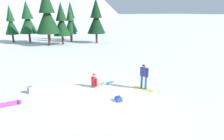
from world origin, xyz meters
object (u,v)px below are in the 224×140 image
at_px(loose_snowboard_near_right, 4,105).
at_px(pine_tree_young, 11,22).
at_px(backpack_blue, 119,99).
at_px(pine_tree_tall, 71,19).
at_px(pine_tree_short, 70,22).
at_px(pine_tree_broad, 28,20).
at_px(pine_tree_twin, 61,22).
at_px(snowboarder_midground, 97,82).
at_px(pine_tree_leaning, 47,14).
at_px(snowboarder_foreground, 144,76).
at_px(pine_tree_slender, 96,19).
at_px(backpack_grey, 30,90).

relative_size(loose_snowboard_near_right, pine_tree_young, 0.29).
bearing_deg(backpack_blue, pine_tree_tall, 80.09).
distance_m(pine_tree_short, pine_tree_broad, 6.91).
distance_m(pine_tree_short, pine_tree_twin, 2.92).
xyz_separation_m(loose_snowboard_near_right, pine_tree_twin, (7.76, 19.64, 3.34)).
bearing_deg(pine_tree_young, snowboarder_midground, -79.23).
height_order(pine_tree_twin, pine_tree_broad, pine_tree_broad).
bearing_deg(loose_snowboard_near_right, snowboarder_midground, 5.74).
bearing_deg(pine_tree_leaning, snowboarder_foreground, -83.17).
distance_m(snowboarder_foreground, pine_tree_short, 23.26).
bearing_deg(pine_tree_tall, pine_tree_young, 171.23).
distance_m(pine_tree_tall, pine_tree_leaning, 6.70).
bearing_deg(pine_tree_short, backpack_blue, -99.05).
height_order(snowboarder_foreground, pine_tree_leaning, pine_tree_leaning).
xyz_separation_m(pine_tree_tall, pine_tree_short, (-0.79, -2.43, -0.30)).
bearing_deg(pine_tree_twin, pine_tree_tall, 59.52).
distance_m(snowboarder_midground, pine_tree_slender, 20.10).
distance_m(snowboarder_midground, pine_tree_twin, 19.45).
bearing_deg(snowboarder_midground, pine_tree_broad, 95.39).
relative_size(backpack_blue, pine_tree_twin, 0.08).
distance_m(backpack_grey, pine_tree_tall, 24.81).
bearing_deg(pine_tree_leaning, pine_tree_slender, -5.92).
relative_size(backpack_grey, pine_tree_slender, 0.07).
xyz_separation_m(loose_snowboard_near_right, backpack_blue, (5.88, -2.11, -0.02)).
relative_size(snowboarder_foreground, backpack_blue, 3.29).
relative_size(loose_snowboard_near_right, backpack_grey, 3.70).
bearing_deg(pine_tree_leaning, backpack_grey, -103.28).
bearing_deg(pine_tree_broad, pine_tree_young, 154.77).
relative_size(backpack_grey, pine_tree_leaning, 0.06).
height_order(snowboarder_midground, pine_tree_twin, pine_tree_twin).
bearing_deg(snowboarder_midground, pine_tree_slender, 67.52).
height_order(snowboarder_midground, pine_tree_slender, pine_tree_slender).
distance_m(backpack_blue, pine_tree_slender, 22.50).
bearing_deg(pine_tree_broad, pine_tree_short, -23.28).
bearing_deg(pine_tree_twin, pine_tree_broad, 131.92).
height_order(backpack_blue, pine_tree_slender, pine_tree_slender).
bearing_deg(backpack_blue, pine_tree_short, 80.95).
bearing_deg(snowboarder_midground, pine_tree_young, 100.77).
relative_size(loose_snowboard_near_right, pine_tree_short, 0.28).
distance_m(snowboarder_foreground, backpack_grey, 7.34).
bearing_deg(snowboarder_midground, backpack_blue, -84.31).
xyz_separation_m(backpack_blue, pine_tree_twin, (1.89, 21.74, 3.36)).
bearing_deg(pine_tree_short, pine_tree_tall, 71.97).
relative_size(pine_tree_short, pine_tree_young, 1.01).
height_order(snowboarder_foreground, pine_tree_tall, pine_tree_tall).
xyz_separation_m(pine_tree_slender, pine_tree_tall, (-2.70, 5.41, -0.20)).
relative_size(backpack_grey, pine_tree_broad, 0.07).
relative_size(pine_tree_tall, pine_tree_leaning, 0.80).
distance_m(pine_tree_slender, pine_tree_leaning, 7.52).
bearing_deg(pine_tree_tall, snowboarder_foreground, -95.02).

